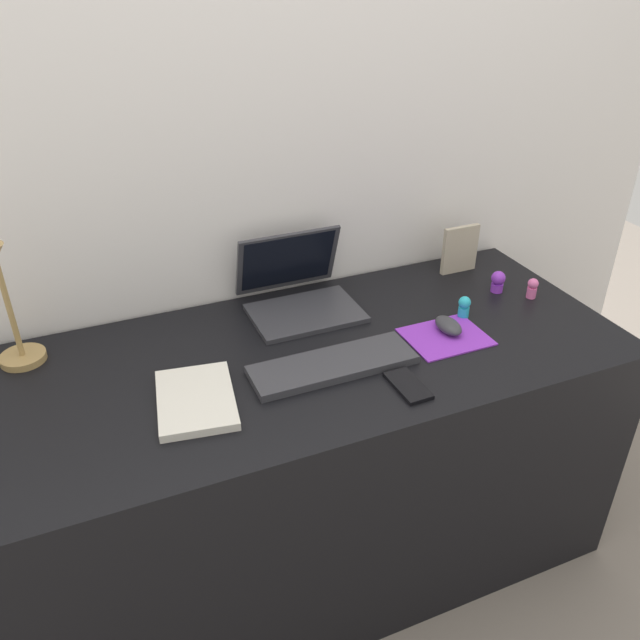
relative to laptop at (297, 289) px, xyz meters
name	(u,v)px	position (x,y,z in m)	size (l,w,h in m)	color
ground_plane	(314,549)	(-0.05, -0.24, -0.79)	(6.00, 6.00, 0.00)	slate
back_wall	(262,270)	(-0.05, 0.15, 0.00)	(2.83, 0.05, 1.59)	silver
desk	(313,461)	(-0.05, -0.24, -0.42)	(1.63, 0.70, 0.74)	black
laptop	(297,289)	(0.00, 0.00, 0.00)	(0.30, 0.28, 0.20)	#333338
keyboard	(333,365)	(-0.03, -0.32, -0.04)	(0.41, 0.13, 0.02)	#333338
mousepad	(446,337)	(0.30, -0.31, -0.05)	(0.21, 0.17, 0.00)	purple
mouse	(448,326)	(0.32, -0.29, -0.03)	(0.06, 0.10, 0.03)	#333338
cell_phone	(408,386)	(0.10, -0.46, -0.05)	(0.06, 0.13, 0.01)	black
desk_lamp	(8,309)	(-0.73, -0.02, 0.11)	(0.11, 0.15, 0.34)	#A5844C
notebook_pad	(196,399)	(-0.37, -0.33, -0.04)	(0.17, 0.24, 0.02)	silver
picture_frame	(460,249)	(0.54, 0.01, 0.02)	(0.12, 0.02, 0.15)	#B2A58C
toy_figurine_cyan	(464,307)	(0.40, -0.24, -0.02)	(0.03, 0.03, 0.06)	#28B7CC
toy_figurine_purple	(498,281)	(0.58, -0.15, -0.02)	(0.04, 0.04, 0.06)	purple
toy_figurine_pink	(532,288)	(0.65, -0.22, -0.02)	(0.03, 0.03, 0.06)	pink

